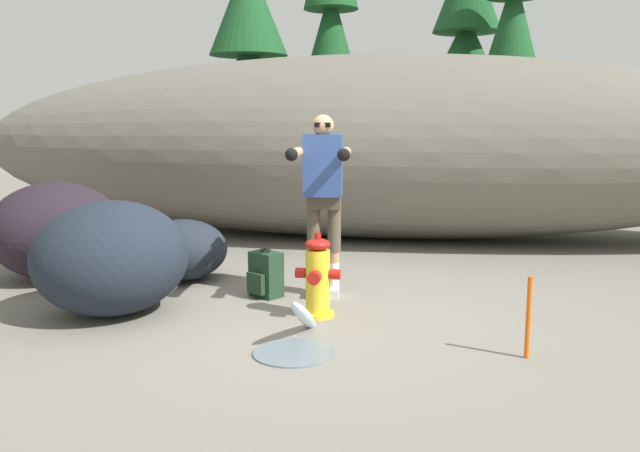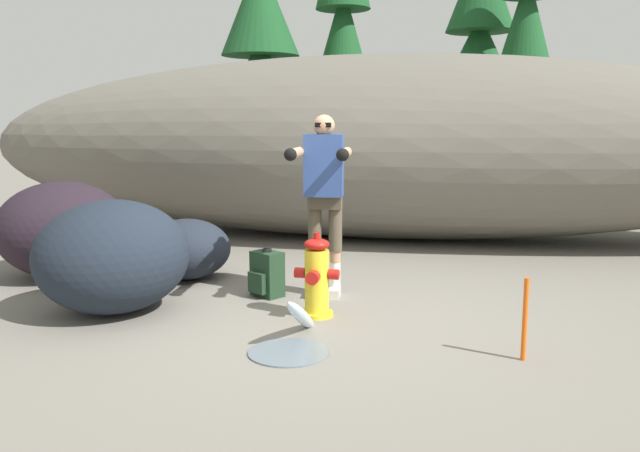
{
  "view_description": "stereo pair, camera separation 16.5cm",
  "coord_description": "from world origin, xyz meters",
  "px_view_note": "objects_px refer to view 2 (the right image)",
  "views": [
    {
      "loc": [
        1.1,
        -5.46,
        1.66
      ],
      "look_at": [
        0.03,
        0.13,
        0.75
      ],
      "focal_mm": 35.84,
      "sensor_mm": 36.0,
      "label": 1
    },
    {
      "loc": [
        1.26,
        -5.43,
        1.66
      ],
      "look_at": [
        0.03,
        0.13,
        0.75
      ],
      "focal_mm": 35.84,
      "sensor_mm": 36.0,
      "label": 2
    }
  ],
  "objects_px": {
    "boulder_mid": "(63,229)",
    "utility_worker": "(324,183)",
    "survey_stake": "(525,319)",
    "boulder_large": "(113,256)",
    "boulder_small": "(186,249)",
    "fire_hydrant": "(317,278)",
    "spare_backpack": "(267,274)"
  },
  "relations": [
    {
      "from": "spare_backpack",
      "to": "boulder_small",
      "type": "height_order",
      "value": "boulder_small"
    },
    {
      "from": "spare_backpack",
      "to": "boulder_small",
      "type": "xyz_separation_m",
      "value": [
        -1.07,
        0.51,
        0.11
      ]
    },
    {
      "from": "boulder_large",
      "to": "fire_hydrant",
      "type": "bearing_deg",
      "value": 7.87
    },
    {
      "from": "utility_worker",
      "to": "boulder_mid",
      "type": "bearing_deg",
      "value": -100.76
    },
    {
      "from": "survey_stake",
      "to": "boulder_large",
      "type": "bearing_deg",
      "value": 172.44
    },
    {
      "from": "boulder_mid",
      "to": "utility_worker",
      "type": "bearing_deg",
      "value": -4.62
    },
    {
      "from": "boulder_large",
      "to": "survey_stake",
      "type": "height_order",
      "value": "boulder_large"
    },
    {
      "from": "fire_hydrant",
      "to": "spare_backpack",
      "type": "distance_m",
      "value": 0.83
    },
    {
      "from": "boulder_large",
      "to": "survey_stake",
      "type": "distance_m",
      "value": 3.5
    },
    {
      "from": "boulder_large",
      "to": "boulder_small",
      "type": "xyz_separation_m",
      "value": [
        0.11,
        1.3,
        -0.18
      ]
    },
    {
      "from": "fire_hydrant",
      "to": "survey_stake",
      "type": "height_order",
      "value": "fire_hydrant"
    },
    {
      "from": "boulder_small",
      "to": "survey_stake",
      "type": "relative_size",
      "value": 1.64
    },
    {
      "from": "utility_worker",
      "to": "survey_stake",
      "type": "relative_size",
      "value": 2.91
    },
    {
      "from": "spare_backpack",
      "to": "survey_stake",
      "type": "relative_size",
      "value": 0.78
    },
    {
      "from": "fire_hydrant",
      "to": "boulder_mid",
      "type": "relative_size",
      "value": 0.53
    },
    {
      "from": "utility_worker",
      "to": "boulder_large",
      "type": "relative_size",
      "value": 1.28
    },
    {
      "from": "boulder_small",
      "to": "survey_stake",
      "type": "height_order",
      "value": "boulder_small"
    },
    {
      "from": "boulder_mid",
      "to": "boulder_small",
      "type": "xyz_separation_m",
      "value": [
        1.36,
        0.19,
        -0.2
      ]
    },
    {
      "from": "fire_hydrant",
      "to": "boulder_mid",
      "type": "bearing_deg",
      "value": 164.12
    },
    {
      "from": "utility_worker",
      "to": "boulder_small",
      "type": "relative_size",
      "value": 1.77
    },
    {
      "from": "fire_hydrant",
      "to": "spare_backpack",
      "type": "height_order",
      "value": "fire_hydrant"
    },
    {
      "from": "fire_hydrant",
      "to": "utility_worker",
      "type": "relative_size",
      "value": 0.42
    },
    {
      "from": "boulder_large",
      "to": "boulder_small",
      "type": "height_order",
      "value": "boulder_large"
    },
    {
      "from": "utility_worker",
      "to": "boulder_small",
      "type": "distance_m",
      "value": 1.85
    },
    {
      "from": "boulder_small",
      "to": "boulder_mid",
      "type": "bearing_deg",
      "value": -172.09
    },
    {
      "from": "utility_worker",
      "to": "survey_stake",
      "type": "xyz_separation_m",
      "value": [
        1.73,
        -1.33,
        -0.81
      ]
    },
    {
      "from": "boulder_large",
      "to": "boulder_mid",
      "type": "height_order",
      "value": "boulder_mid"
    },
    {
      "from": "fire_hydrant",
      "to": "boulder_small",
      "type": "xyz_separation_m",
      "value": [
        -1.69,
        1.05,
        -0.01
      ]
    },
    {
      "from": "survey_stake",
      "to": "boulder_mid",
      "type": "bearing_deg",
      "value": 161.53
    },
    {
      "from": "fire_hydrant",
      "to": "boulder_small",
      "type": "height_order",
      "value": "fire_hydrant"
    },
    {
      "from": "utility_worker",
      "to": "boulder_small",
      "type": "height_order",
      "value": "utility_worker"
    },
    {
      "from": "boulder_mid",
      "to": "survey_stake",
      "type": "relative_size",
      "value": 2.33
    }
  ]
}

